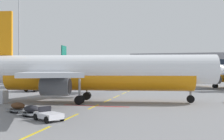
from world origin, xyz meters
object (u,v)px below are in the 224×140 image
airliner_foreground (94,72)px  airliner_far_center (218,73)px  airliner_far_right (48,71)px  apron_light_mast_near (19,23)px  baggage_train (32,110)px  fuel_service_truck (39,83)px  uld_cargo_container (0,97)px

airliner_foreground → airliner_far_center: size_ratio=1.29×
airliner_far_right → apron_light_mast_near: bearing=-167.2°
airliner_far_center → apron_light_mast_near: apron_light_mast_near is taller
airliner_far_center → airliner_far_right: size_ratio=0.77×
airliner_far_center → baggage_train: 51.93m
apron_light_mast_near → airliner_far_right: bearing=12.8°
airliner_far_right → baggage_train: 52.85m
baggage_train → airliner_foreground: bearing=78.7°
fuel_service_truck → uld_cargo_container: 20.10m
airliner_far_center → baggage_train: (-22.76, -46.58, -2.98)m
airliner_far_center → airliner_foreground: bearing=-120.4°
airliner_far_right → uld_cargo_container: airliner_far_right is taller
baggage_train → apron_light_mast_near: bearing=123.8°
fuel_service_truck → apron_light_mast_near: (-16.79, 19.07, 16.14)m
airliner_foreground → airliner_far_right: airliner_far_right is taller
uld_cargo_container → apron_light_mast_near: size_ratio=0.06×
airliner_far_right → fuel_service_truck: 22.76m
baggage_train → fuel_service_truck: bearing=117.4°
airliner_far_center → uld_cargo_container: (-31.54, -39.24, -2.71)m
airliner_foreground → apron_light_mast_near: 49.47m
airliner_foreground → baggage_train: airliner_foreground is taller
airliner_foreground → uld_cargo_container: airliner_foreground is taller
airliner_far_center → apron_light_mast_near: size_ratio=0.93×
airliner_far_center → airliner_far_right: bearing=178.6°
airliner_far_right → fuel_service_truck: airliner_far_right is taller
airliner_foreground → apron_light_mast_near: apron_light_mast_near is taller
airliner_far_right → fuel_service_truck: size_ratio=4.80×
airliner_far_right → apron_light_mast_near: 16.12m
airliner_foreground → baggage_train: bearing=-101.3°
fuel_service_truck → uld_cargo_container: size_ratio=4.06×
fuel_service_truck → airliner_far_center: bearing=28.4°
airliner_far_right → uld_cargo_container: size_ratio=19.47×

